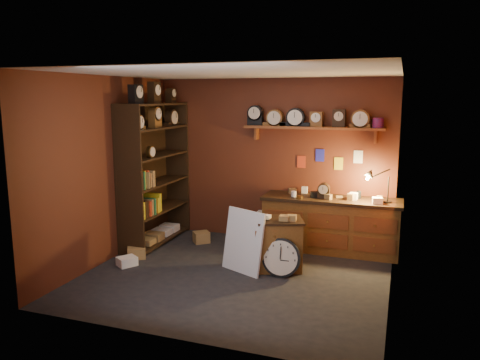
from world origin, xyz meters
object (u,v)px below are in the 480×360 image
workbench (331,222)px  big_round_clock (281,258)px  shelving_unit (153,168)px  low_cabinet (279,242)px

workbench → big_round_clock: (-0.46, -1.30, -0.21)m
shelving_unit → big_round_clock: 2.70m
big_round_clock → workbench: bearing=70.3°
low_cabinet → big_round_clock: low_cabinet is taller
shelving_unit → big_round_clock: size_ratio=4.84×
shelving_unit → big_round_clock: (2.38, -0.81, -0.99)m
shelving_unit → low_cabinet: 2.49m
big_round_clock → low_cabinet: bearing=109.8°
workbench → low_cabinet: (-0.56, -1.02, -0.08)m
shelving_unit → workbench: bearing=9.9°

